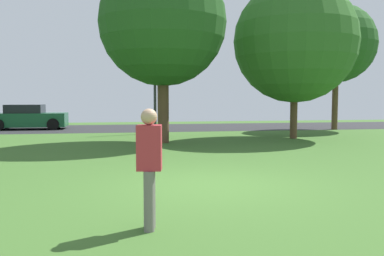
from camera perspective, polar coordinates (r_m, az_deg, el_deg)
name	(u,v)px	position (r m, az deg, el deg)	size (l,w,h in m)	color
ground_plane	(209,185)	(8.22, 2.48, -8.01)	(44.00, 44.00, 0.00)	#3D6628
road_strip	(152,128)	(23.97, -5.61, 0.04)	(44.00, 6.40, 0.01)	#28282B
oak_tree_center	(163,23)	(16.13, -4.14, 14.59)	(4.91, 4.91, 7.12)	brown
oak_tree_left	(295,42)	(18.22, 14.33, 11.73)	(5.24, 5.24, 6.79)	brown
birch_tree_lone	(336,44)	(24.02, 19.70, 11.11)	(4.27, 4.27, 6.88)	brown
person_catcher	(149,164)	(5.36, -6.03, -5.03)	(0.35, 0.30, 1.61)	slate
parked_car_green	(28,118)	(24.50, -22.07, 1.34)	(4.05, 1.94, 1.39)	#195633
street_lamp_post	(155,88)	(20.12, -5.25, 5.65)	(0.14, 0.14, 4.50)	#2D2D33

